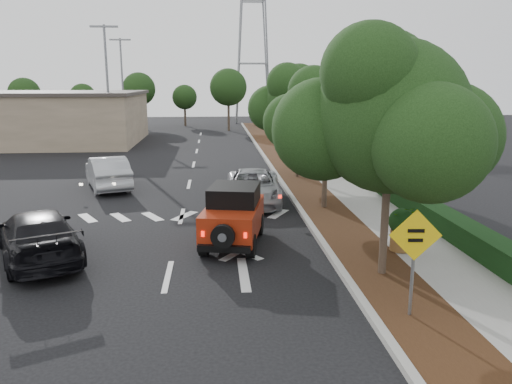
{
  "coord_description": "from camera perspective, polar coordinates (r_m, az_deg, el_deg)",
  "views": [
    {
      "loc": [
        1.28,
        -12.47,
        5.03
      ],
      "look_at": [
        2.58,
        3.0,
        1.56
      ],
      "focal_mm": 35.0,
      "sensor_mm": 36.0,
      "label": 1
    }
  ],
  "objects": [
    {
      "name": "street_tree_near",
      "position": [
        13.69,
        14.14,
        -9.37
      ],
      "size": [
        3.8,
        3.8,
        5.92
      ],
      "primitive_type": null,
      "color": "black",
      "rests_on": "ground"
    },
    {
      "name": "transmission_tower",
      "position": [
        60.86,
        -0.36,
        7.86
      ],
      "size": [
        7.0,
        4.0,
        28.0
      ],
      "primitive_type": null,
      "color": "slate",
      "rests_on": "ground"
    },
    {
      "name": "silver_suv_ahead",
      "position": [
        20.9,
        -0.35,
        0.59
      ],
      "size": [
        2.57,
        5.03,
        1.36
      ],
      "primitive_type": "imported",
      "rotation": [
        0.0,
        0.0,
        -0.06
      ],
      "color": "#A2A4AA",
      "rests_on": "ground"
    },
    {
      "name": "street_tree_mid",
      "position": [
        20.1,
        7.76,
        -2.01
      ],
      "size": [
        3.2,
        3.2,
        5.32
      ],
      "primitive_type": null,
      "color": "black",
      "rests_on": "ground"
    },
    {
      "name": "street_tree_far",
      "position": [
        26.32,
        4.72,
        1.54
      ],
      "size": [
        3.4,
        3.4,
        5.62
      ],
      "primitive_type": null,
      "color": "black",
      "rests_on": "ground"
    },
    {
      "name": "curb",
      "position": [
        25.19,
        2.85,
        1.24
      ],
      "size": [
        0.2,
        70.0,
        0.15
      ],
      "primitive_type": "cube",
      "color": "#9E9B93",
      "rests_on": "ground"
    },
    {
      "name": "red_jeep",
      "position": [
        15.67,
        -2.52,
        -2.56
      ],
      "size": [
        2.2,
        3.75,
        1.84
      ],
      "rotation": [
        0.0,
        0.0,
        -0.2
      ],
      "color": "black",
      "rests_on": "ground"
    },
    {
      "name": "light_pole_b",
      "position": [
        51.48,
        -14.71,
        6.59
      ],
      "size": [
        2.0,
        0.22,
        9.0
      ],
      "primitive_type": null,
      "color": "slate",
      "rests_on": "ground"
    },
    {
      "name": "silver_sedan_oncoming",
      "position": [
        24.77,
        -16.59,
        2.16
      ],
      "size": [
        3.07,
        4.93,
        1.53
      ],
      "primitive_type": "imported",
      "rotation": [
        0.0,
        0.0,
        3.48
      ],
      "color": "#AFB2B7",
      "rests_on": "ground"
    },
    {
      "name": "speed_hump_sign",
      "position": [
        10.95,
        17.65,
        -6.18
      ],
      "size": [
        1.1,
        0.13,
        2.34
      ],
      "rotation": [
        0.0,
        0.0,
        -0.09
      ],
      "color": "slate",
      "rests_on": "ground"
    },
    {
      "name": "hedge",
      "position": [
        26.05,
        12.28,
        2.07
      ],
      "size": [
        0.8,
        70.0,
        0.8
      ],
      "primitive_type": "cube",
      "color": "black",
      "rests_on": "ground"
    },
    {
      "name": "ground",
      "position": [
        13.51,
        -10.04,
        -9.47
      ],
      "size": [
        120.0,
        120.0,
        0.0
      ],
      "primitive_type": "plane",
      "color": "black",
      "rests_on": "ground"
    },
    {
      "name": "black_suv_oncoming",
      "position": [
        15.62,
        -23.65,
        -4.54
      ],
      "size": [
        3.87,
        5.29,
        1.42
      ],
      "primitive_type": "imported",
      "rotation": [
        0.0,
        0.0,
        3.57
      ],
      "color": "black",
      "rests_on": "ground"
    },
    {
      "name": "terracotta_planter",
      "position": [
        15.24,
        16.3,
        -3.66
      ],
      "size": [
        0.76,
        0.76,
        1.33
      ],
      "rotation": [
        0.0,
        0.0,
        0.11
      ],
      "color": "brown",
      "rests_on": "ground"
    },
    {
      "name": "planting_strip",
      "position": [
        25.34,
        5.09,
        1.24
      ],
      "size": [
        1.8,
        70.0,
        0.12
      ],
      "primitive_type": "cube",
      "color": "black",
      "rests_on": "ground"
    },
    {
      "name": "parked_suv",
      "position": [
        40.38,
        -19.88,
        5.78
      ],
      "size": [
        4.78,
        3.05,
        1.51
      ],
      "primitive_type": "imported",
      "rotation": [
        0.0,
        0.0,
        1.88
      ],
      "color": "#A4A6AB",
      "rests_on": "ground"
    },
    {
      "name": "commercial_building",
      "position": [
        45.95,
        -27.14,
        7.45
      ],
      "size": [
        22.0,
        12.0,
        4.0
      ],
      "primitive_type": "cube",
      "color": "#87755D",
      "rests_on": "ground"
    },
    {
      "name": "light_pole_a",
      "position": [
        39.57,
        -16.17,
        4.8
      ],
      "size": [
        2.0,
        0.22,
        9.0
      ],
      "primitive_type": null,
      "color": "slate",
      "rests_on": "ground"
    },
    {
      "name": "sidewalk",
      "position": [
        25.73,
        9.27,
        1.3
      ],
      "size": [
        2.0,
        70.0,
        0.12
      ],
      "primitive_type": "cube",
      "color": "gray",
      "rests_on": "ground"
    }
  ]
}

